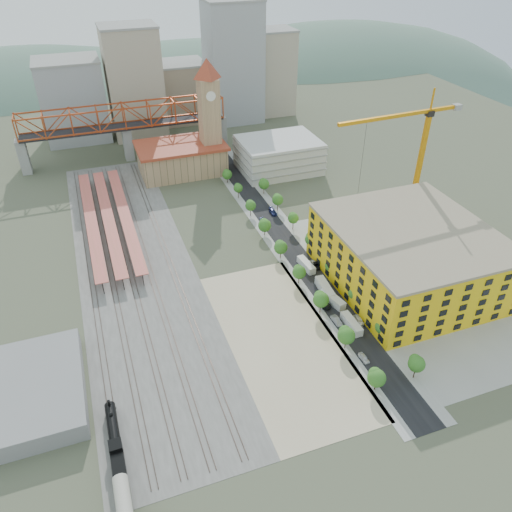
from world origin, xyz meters
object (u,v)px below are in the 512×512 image
object	(u,v)px
car_0	(364,358)
site_trailer_d	(306,265)
construction_building	(409,256)
locomotive	(115,438)
site_trailer_c	(325,289)
site_trailer_a	(351,324)
clock_tower	(209,106)
site_trailer_b	(333,299)
tower_crane	(416,147)

from	to	relation	value
car_0	site_trailer_d	bearing A→B (deg)	82.80
construction_building	car_0	xyz separation A→B (m)	(-29.00, -25.56, -8.75)
locomotive	site_trailer_c	bearing A→B (deg)	25.83
site_trailer_d	car_0	distance (m)	42.15
locomotive	site_trailer_a	distance (m)	67.79
site_trailer_d	site_trailer_c	bearing A→B (deg)	-94.41
clock_tower	site_trailer_d	world-z (taller)	clock_tower
locomotive	car_0	world-z (taller)	locomotive
site_trailer_c	site_trailer_a	bearing A→B (deg)	-85.60
site_trailer_a	car_0	xyz separation A→B (m)	(-3.00, -12.07, -0.55)
site_trailer_c	site_trailer_d	world-z (taller)	site_trailer_c
site_trailer_c	site_trailer_d	size ratio (longest dim) A/B	1.17
site_trailer_a	site_trailer_b	world-z (taller)	site_trailer_b
locomotive	tower_crane	world-z (taller)	tower_crane
construction_building	site_trailer_a	size ratio (longest dim) A/B	5.72
site_trailer_d	car_0	size ratio (longest dim) A/B	2.25
clock_tower	site_trailer_d	bearing A→B (deg)	-84.53
clock_tower	site_trailer_c	xyz separation A→B (m)	(8.00, -97.00, -27.31)
locomotive	car_0	bearing A→B (deg)	3.08
tower_crane	site_trailer_d	world-z (taller)	tower_crane
clock_tower	construction_building	distance (m)	107.36
locomotive	car_0	xyz separation A→B (m)	(63.00, 3.39, -1.30)
construction_building	car_0	distance (m)	39.64
construction_building	site_trailer_c	world-z (taller)	construction_building
clock_tower	site_trailer_c	world-z (taller)	clock_tower
construction_building	clock_tower	bearing A→B (deg)	108.78
construction_building	site_trailer_c	size ratio (longest dim) A/B	4.99
site_trailer_b	site_trailer_d	bearing A→B (deg)	76.80
locomotive	site_trailer_b	distance (m)	71.23
clock_tower	car_0	xyz separation A→B (m)	(5.00, -125.55, -28.04)
site_trailer_a	locomotive	bearing A→B (deg)	-167.66
construction_building	site_trailer_b	xyz separation A→B (m)	(-26.00, -2.18, -8.16)
tower_crane	site_trailer_a	world-z (taller)	tower_crane
tower_crane	site_trailer_b	bearing A→B (deg)	-144.72
tower_crane	clock_tower	bearing A→B (deg)	126.30
tower_crane	site_trailer_c	size ratio (longest dim) A/B	4.90
locomotive	site_trailer_a	world-z (taller)	locomotive
site_trailer_a	site_trailer_b	distance (m)	11.30
locomotive	tower_crane	size ratio (longest dim) A/B	0.42
tower_crane	site_trailer_c	bearing A→B (deg)	-149.45
tower_crane	site_trailer_d	size ratio (longest dim) A/B	5.74
clock_tower	site_trailer_b	size ratio (longest dim) A/B	5.69
construction_building	tower_crane	world-z (taller)	tower_crane
construction_building	site_trailer_a	distance (m)	30.41
site_trailer_a	car_0	distance (m)	12.45
site_trailer_b	site_trailer_d	distance (m)	18.66
site_trailer_c	locomotive	bearing A→B (deg)	-149.77
construction_building	car_0	world-z (taller)	construction_building
construction_building	site_trailer_d	world-z (taller)	construction_building
site_trailer_a	site_trailer_c	size ratio (longest dim) A/B	0.87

